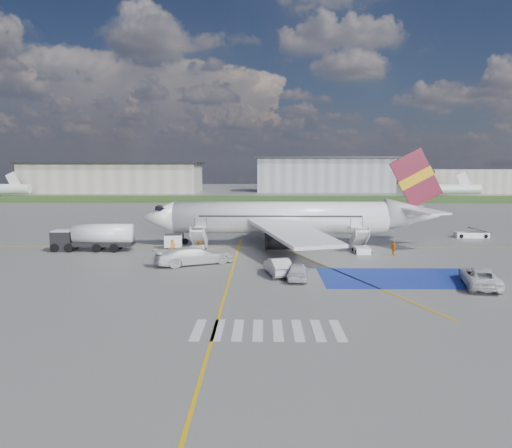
# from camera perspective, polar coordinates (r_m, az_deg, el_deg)

# --- Properties ---
(ground) EXTENTS (400.00, 400.00, 0.00)m
(ground) POSITION_cam_1_polar(r_m,az_deg,el_deg) (48.07, 3.30, -5.06)
(ground) COLOR #60605E
(ground) RESTS_ON ground
(grass_strip) EXTENTS (400.00, 30.00, 0.01)m
(grass_strip) POSITION_cam_1_polar(r_m,az_deg,el_deg) (142.35, 1.64, 2.88)
(grass_strip) COLOR #2D4C1E
(grass_strip) RESTS_ON ground
(taxiway_line_main) EXTENTS (120.00, 0.20, 0.01)m
(taxiway_line_main) POSITION_cam_1_polar(r_m,az_deg,el_deg) (59.86, 2.80, -2.68)
(taxiway_line_main) COLOR gold
(taxiway_line_main) RESTS_ON ground
(taxiway_line_cross) EXTENTS (0.20, 60.00, 0.01)m
(taxiway_line_cross) POSITION_cam_1_polar(r_m,az_deg,el_deg) (38.41, -3.59, -8.12)
(taxiway_line_cross) COLOR gold
(taxiway_line_cross) RESTS_ON ground
(taxiway_line_diag) EXTENTS (20.71, 56.45, 0.01)m
(taxiway_line_diag) POSITION_cam_1_polar(r_m,az_deg,el_deg) (59.86, 2.80, -2.68)
(taxiway_line_diag) COLOR gold
(taxiway_line_diag) RESTS_ON ground
(staging_box) EXTENTS (14.00, 8.00, 0.01)m
(staging_box) POSITION_cam_1_polar(r_m,az_deg,el_deg) (45.75, 16.21, -5.94)
(staging_box) COLOR navy
(staging_box) RESTS_ON ground
(crosswalk) EXTENTS (9.00, 4.00, 0.01)m
(crosswalk) POSITION_cam_1_polar(r_m,az_deg,el_deg) (30.65, 1.36, -12.04)
(crosswalk) COLOR silver
(crosswalk) RESTS_ON ground
(terminal_west) EXTENTS (60.00, 22.00, 10.00)m
(terminal_west) POSITION_cam_1_polar(r_m,az_deg,el_deg) (184.79, -15.91, 5.09)
(terminal_west) COLOR #9D9787
(terminal_west) RESTS_ON ground
(terminal_centre) EXTENTS (48.00, 18.00, 12.00)m
(terminal_centre) POSITION_cam_1_polar(r_m,az_deg,el_deg) (183.37, 7.75, 5.59)
(terminal_centre) COLOR gray
(terminal_centre) RESTS_ON ground
(terminal_east) EXTENTS (40.00, 16.00, 8.00)m
(terminal_east) POSITION_cam_1_polar(r_m,az_deg,el_deg) (191.32, 24.63, 4.48)
(terminal_east) COLOR #9D9787
(terminal_east) RESTS_ON ground
(airliner) EXTENTS (36.81, 32.95, 11.92)m
(airliner) POSITION_cam_1_polar(r_m,az_deg,el_deg) (61.45, 4.16, 0.75)
(airliner) COLOR white
(airliner) RESTS_ON ground
(airstairs_fwd) EXTENTS (1.90, 5.20, 3.60)m
(airstairs_fwd) POSITION_cam_1_polar(r_m,az_deg,el_deg) (56.95, -6.68, -2.58)
(airstairs_fwd) COLOR white
(airstairs_fwd) RESTS_ON ground
(airstairs_aft) EXTENTS (1.90, 5.20, 3.60)m
(airstairs_aft) POSITION_cam_1_polar(r_m,az_deg,el_deg) (57.55, 11.92, -2.59)
(airstairs_aft) COLOR white
(airstairs_aft) RESTS_ON ground
(fuel_tanker) EXTENTS (9.18, 2.65, 3.12)m
(fuel_tanker) POSITION_cam_1_polar(r_m,az_deg,el_deg) (60.29, -18.04, -1.69)
(fuel_tanker) COLOR black
(fuel_tanker) RESTS_ON ground
(gpu_cart) EXTENTS (2.22, 1.61, 1.71)m
(gpu_cart) POSITION_cam_1_polar(r_m,az_deg,el_deg) (59.83, -9.45, -2.03)
(gpu_cart) COLOR white
(gpu_cart) RESTS_ON ground
(belt_loader) EXTENTS (4.71, 1.79, 1.41)m
(belt_loader) POSITION_cam_1_polar(r_m,az_deg,el_deg) (73.80, 23.44, -1.15)
(belt_loader) COLOR white
(belt_loader) RESTS_ON ground
(car_silver_a) EXTENTS (2.15, 4.56, 1.51)m
(car_silver_a) POSITION_cam_1_polar(r_m,az_deg,el_deg) (43.31, 4.78, -5.39)
(car_silver_a) COLOR silver
(car_silver_a) RESTS_ON ground
(car_silver_b) EXTENTS (2.67, 5.05, 1.58)m
(car_silver_b) POSITION_cam_1_polar(r_m,az_deg,el_deg) (45.03, 2.52, -4.85)
(car_silver_b) COLOR #B0B3B8
(car_silver_b) RESTS_ON ground
(van_white_a) EXTENTS (3.72, 5.88, 2.04)m
(van_white_a) POSITION_cam_1_polar(r_m,az_deg,el_deg) (45.00, 24.20, -5.16)
(van_white_a) COLOR white
(van_white_a) RESTS_ON ground
(van_white_b) EXTENTS (6.41, 4.85, 2.33)m
(van_white_b) POSITION_cam_1_polar(r_m,az_deg,el_deg) (49.98, -7.06, -3.28)
(van_white_b) COLOR silver
(van_white_b) RESTS_ON ground
(crew_fwd) EXTENTS (0.80, 0.81, 1.89)m
(crew_fwd) POSITION_cam_1_polar(r_m,az_deg,el_deg) (54.29, -9.49, -2.75)
(crew_fwd) COLOR orange
(crew_fwd) RESTS_ON ground
(crew_nose) EXTENTS (0.97, 1.09, 1.86)m
(crew_nose) POSITION_cam_1_polar(r_m,az_deg,el_deg) (58.54, -6.53, -2.02)
(crew_nose) COLOR orange
(crew_nose) RESTS_ON ground
(crew_aft) EXTENTS (0.64, 1.01, 1.60)m
(crew_aft) POSITION_cam_1_polar(r_m,az_deg,el_deg) (56.57, 15.46, -2.67)
(crew_aft) COLOR orange
(crew_aft) RESTS_ON ground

